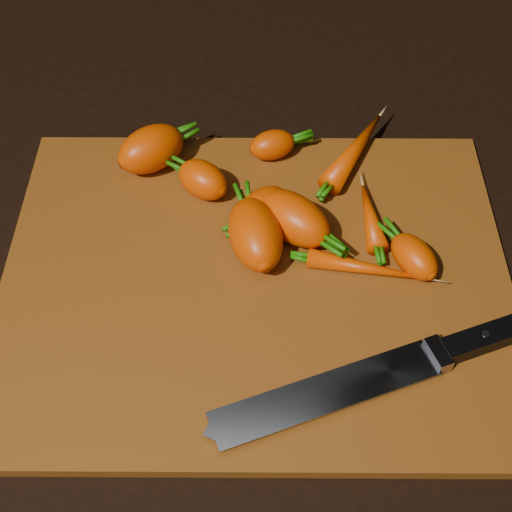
{
  "coord_description": "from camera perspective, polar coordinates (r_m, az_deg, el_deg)",
  "views": [
    {
      "loc": [
        0.0,
        -0.42,
        0.57
      ],
      "look_at": [
        0.0,
        0.01,
        0.03
      ],
      "focal_mm": 50.0,
      "sensor_mm": 36.0,
      "label": 1
    }
  ],
  "objects": [
    {
      "name": "carrot_6",
      "position": [
        0.71,
        12.53,
        -0.06
      ],
      "size": [
        0.06,
        0.07,
        0.03
      ],
      "primitive_type": "ellipsoid",
      "rotation": [
        0.0,
        0.0,
        2.11
      ],
      "color": "#E24302",
      "rests_on": "cutting_board"
    },
    {
      "name": "carrot_0",
      "position": [
        0.8,
        -8.39,
        8.47
      ],
      "size": [
        0.09,
        0.09,
        0.05
      ],
      "primitive_type": "ellipsoid",
      "rotation": [
        0.0,
        0.0,
        0.66
      ],
      "color": "#E24302",
      "rests_on": "cutting_board"
    },
    {
      "name": "carrot_4",
      "position": [
        0.73,
        0.52,
        3.83
      ],
      "size": [
        0.07,
        0.07,
        0.04
      ],
      "primitive_type": "ellipsoid",
      "rotation": [
        0.0,
        0.0,
        3.91
      ],
      "color": "#E24302",
      "rests_on": "cutting_board"
    },
    {
      "name": "cutting_board",
      "position": [
        0.71,
        -0.0,
        -1.85
      ],
      "size": [
        0.5,
        0.4,
        0.01
      ],
      "primitive_type": "cube",
      "color": "brown",
      "rests_on": "ground"
    },
    {
      "name": "carrot_7",
      "position": [
        0.81,
        7.94,
        8.44
      ],
      "size": [
        0.09,
        0.13,
        0.03
      ],
      "primitive_type": "ellipsoid",
      "rotation": [
        0.0,
        0.0,
        1.05
      ],
      "color": "#E24302",
      "rests_on": "cutting_board"
    },
    {
      "name": "carrot_3",
      "position": [
        0.7,
        -0.05,
        1.75
      ],
      "size": [
        0.07,
        0.1,
        0.05
      ],
      "primitive_type": "ellipsoid",
      "rotation": [
        0.0,
        0.0,
        1.8
      ],
      "color": "#E24302",
      "rests_on": "cutting_board"
    },
    {
      "name": "knife",
      "position": [
        0.63,
        7.33,
        -10.25
      ],
      "size": [
        0.32,
        0.15,
        0.02
      ],
      "rotation": [
        0.0,
        0.0,
        0.36
      ],
      "color": "gray",
      "rests_on": "cutting_board"
    },
    {
      "name": "ground",
      "position": [
        0.71,
        -0.0,
        -2.38
      ],
      "size": [
        2.0,
        2.0,
        0.01
      ],
      "primitive_type": "cube",
      "color": "black"
    },
    {
      "name": "carrot_5",
      "position": [
        0.8,
        1.32,
        8.88
      ],
      "size": [
        0.06,
        0.05,
        0.03
      ],
      "primitive_type": "ellipsoid",
      "rotation": [
        0.0,
        0.0,
        0.33
      ],
      "color": "#E24302",
      "rests_on": "cutting_board"
    },
    {
      "name": "carrot_1",
      "position": [
        0.76,
        -4.27,
        6.11
      ],
      "size": [
        0.07,
        0.07,
        0.04
      ],
      "primitive_type": "ellipsoid",
      "rotation": [
        0.0,
        0.0,
        2.48
      ],
      "color": "#E24302",
      "rests_on": "cutting_board"
    },
    {
      "name": "carrot_8",
      "position": [
        0.7,
        8.71,
        -0.94
      ],
      "size": [
        0.11,
        0.04,
        0.02
      ],
      "primitive_type": "ellipsoid",
      "rotation": [
        0.0,
        0.0,
        -0.22
      ],
      "color": "#E24302",
      "rests_on": "cutting_board"
    },
    {
      "name": "carrot_9",
      "position": [
        0.74,
        9.12,
        3.15
      ],
      "size": [
        0.03,
        0.09,
        0.02
      ],
      "primitive_type": "ellipsoid",
      "rotation": [
        0.0,
        0.0,
        1.65
      ],
      "color": "#E24302",
      "rests_on": "cutting_board"
    },
    {
      "name": "carrot_2",
      "position": [
        0.72,
        3.04,
        3.01
      ],
      "size": [
        0.1,
        0.09,
        0.05
      ],
      "primitive_type": "ellipsoid",
      "rotation": [
        0.0,
        0.0,
        -0.73
      ],
      "color": "#E24302",
      "rests_on": "cutting_board"
    }
  ]
}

